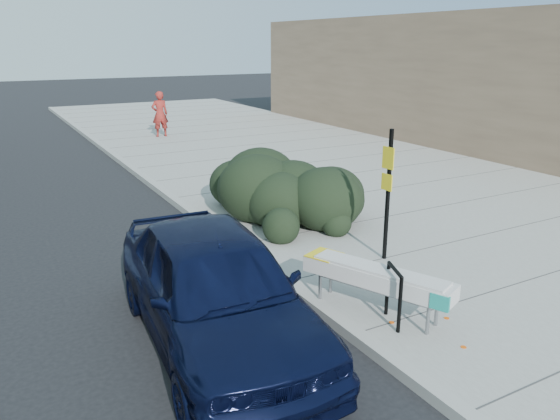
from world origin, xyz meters
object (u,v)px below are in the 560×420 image
Objects in this scene: sedan_navy at (216,288)px; sign_post at (388,187)px; bike_rack at (394,290)px; pedestrian at (160,114)px; bench at (377,278)px.

sign_post is at bearing 19.58° from sedan_navy.
bike_rack is at bearing -17.90° from sedan_navy.
sign_post is 1.28× the size of pedestrian.
bench is 2.42m from sedan_navy.
sign_post is (1.50, 1.61, 0.84)m from bench.
bike_rack is at bearing -112.91° from bench.
sign_post is 15.73m from pedestrian.
bike_rack is 0.35× the size of sign_post.
sedan_navy reaches higher than bike_rack.
sign_post is at bearing 23.75° from bench.
sign_post is 4.04m from sedan_navy.
sedan_navy is at bearing 179.04° from bike_rack.
bike_rack reaches higher than bench.
pedestrian is (4.46, 16.74, 0.27)m from sedan_navy.
sedan_navy is at bearing 142.79° from bench.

